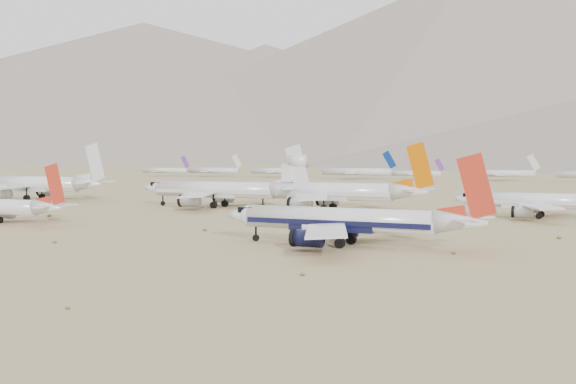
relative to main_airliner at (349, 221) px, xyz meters
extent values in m
plane|color=#978158|center=(-5.82, -3.41, -4.51)|extent=(7000.00, 7000.00, 0.00)
cylinder|color=silver|center=(-2.10, 0.00, 0.20)|extent=(34.65, 4.10, 4.10)
cube|color=#0E1033|center=(-2.10, 0.00, -0.31)|extent=(33.96, 4.16, 0.92)
sphere|color=silver|center=(-19.43, 0.00, 0.20)|extent=(4.10, 4.10, 4.10)
cube|color=black|center=(-20.04, 0.00, 1.33)|extent=(2.87, 2.66, 1.02)
cone|color=silver|center=(19.32, 0.00, 0.51)|extent=(8.66, 4.10, 4.10)
cube|color=silver|center=(0.58, -12.15, -0.52)|extent=(13.38, 21.09, 0.64)
cube|color=silver|center=(21.00, -3.98, 1.02)|extent=(5.50, 7.19, 0.25)
cylinder|color=#0E1033|center=(-4.02, -8.52, -2.36)|extent=(4.81, 2.95, 2.95)
cube|color=silver|center=(0.58, 12.15, -0.52)|extent=(13.38, 21.09, 0.64)
cube|color=silver|center=(21.00, 3.98, 1.02)|extent=(5.50, 7.19, 0.25)
cylinder|color=#0E1033|center=(-4.02, 8.52, -2.36)|extent=(4.81, 2.95, 2.95)
cube|color=#B32B19|center=(21.72, 0.00, 6.48)|extent=(6.57, 0.33, 10.82)
cylinder|color=black|center=(-18.40, 0.00, -3.90)|extent=(1.23, 0.51, 1.23)
cylinder|color=black|center=(-0.66, -2.87, -3.65)|extent=(1.72, 1.02, 1.72)
cylinder|color=black|center=(-0.66, 2.87, -3.65)|extent=(1.72, 1.02, 1.72)
cone|color=silver|center=(-71.50, 2.86, -0.12)|extent=(7.47, 3.58, 3.58)
cube|color=silver|center=(-70.04, -0.59, 0.33)|extent=(4.74, 6.20, 0.22)
cube|color=silver|center=(-87.66, 13.36, -1.01)|extent=(11.54, 18.19, 0.56)
cube|color=silver|center=(-70.04, 6.30, 0.33)|extent=(4.74, 6.20, 0.22)
cylinder|color=silver|center=(-91.63, 10.23, -2.63)|extent=(4.15, 2.58, 2.58)
cube|color=#B32B19|center=(-69.42, 2.86, 5.05)|extent=(5.66, 0.29, 9.33)
cylinder|color=black|center=(-88.72, 5.37, -3.76)|extent=(1.51, 0.90, 1.51)
cylinder|color=silver|center=(22.89, 72.79, -0.08)|extent=(31.69, 3.85, 3.85)
cube|color=silver|center=(22.89, 72.79, -0.56)|extent=(31.06, 3.91, 0.87)
sphere|color=silver|center=(7.04, 72.79, -0.08)|extent=(3.85, 3.85, 3.85)
cube|color=black|center=(6.47, 72.79, 0.98)|extent=(2.70, 2.50, 0.96)
cube|color=silver|center=(25.34, 61.62, -0.75)|extent=(12.24, 19.29, 0.60)
cylinder|color=silver|center=(21.13, 64.95, -2.49)|extent=(4.40, 2.77, 2.77)
cube|color=silver|center=(25.34, 83.96, -0.75)|extent=(12.24, 19.29, 0.60)
cylinder|color=silver|center=(21.13, 80.63, -2.49)|extent=(4.40, 2.77, 2.77)
cylinder|color=black|center=(8.01, 72.79, -3.93)|extent=(1.16, 0.48, 1.16)
cylinder|color=black|center=(24.21, 70.09, -3.70)|extent=(1.62, 0.96, 1.62)
cylinder|color=black|center=(24.21, 75.49, -3.70)|extent=(1.62, 0.96, 1.62)
cylinder|color=silver|center=(-33.95, 70.48, 1.19)|extent=(40.57, 4.96, 4.96)
cube|color=silver|center=(-33.95, 70.48, 0.57)|extent=(39.76, 5.03, 1.12)
sphere|color=silver|center=(-54.24, 70.48, 1.19)|extent=(4.96, 4.96, 4.96)
cube|color=black|center=(-54.98, 70.48, 2.56)|extent=(3.47, 3.22, 1.24)
cone|color=silver|center=(-8.88, 70.48, 1.56)|extent=(10.14, 4.96, 4.96)
cube|color=silver|center=(-30.82, 56.17, 0.32)|extent=(15.67, 24.69, 0.77)
cube|color=silver|center=(-6.91, 65.80, 2.18)|extent=(6.44, 8.42, 0.30)
cylinder|color=silver|center=(-36.21, 60.43, -1.91)|extent=(5.63, 3.57, 3.57)
cube|color=silver|center=(-30.82, 84.79, 0.32)|extent=(15.67, 24.69, 0.77)
cube|color=silver|center=(-6.91, 75.17, 2.18)|extent=(6.44, 8.42, 0.30)
cylinder|color=silver|center=(-36.21, 80.53, -1.91)|extent=(5.63, 3.57, 3.57)
cube|color=#C55A00|center=(-6.06, 70.48, 8.60)|extent=(7.69, 0.40, 12.67)
cylinder|color=black|center=(-53.00, 70.48, -3.77)|extent=(1.49, 0.62, 1.49)
cylinder|color=black|center=(-32.26, 67.01, -3.47)|extent=(2.08, 1.24, 2.08)
cylinder|color=black|center=(-32.26, 73.95, -3.47)|extent=(2.08, 1.24, 2.08)
cylinder|color=silver|center=(-69.09, 69.73, 0.99)|extent=(39.96, 4.78, 4.78)
cube|color=silver|center=(-69.09, 69.73, 0.39)|extent=(39.16, 4.86, 1.08)
sphere|color=silver|center=(-89.07, 69.73, 0.99)|extent=(4.78, 4.78, 4.78)
cube|color=black|center=(-89.78, 69.73, 2.31)|extent=(3.35, 3.11, 1.20)
cone|color=silver|center=(-44.39, 69.73, 1.35)|extent=(9.99, 4.78, 4.78)
cube|color=silver|center=(-66.00, 55.68, 0.15)|extent=(15.43, 24.32, 0.74)
cube|color=silver|center=(-42.45, 65.13, 1.95)|extent=(6.34, 8.29, 0.29)
cylinder|color=silver|center=(-71.31, 59.88, -2.00)|extent=(5.55, 3.44, 3.44)
cube|color=silver|center=(-66.00, 83.78, 0.15)|extent=(15.43, 24.32, 0.74)
cube|color=silver|center=(-42.45, 74.33, 1.95)|extent=(6.34, 8.29, 0.29)
cylinder|color=silver|center=(-71.31, 79.58, -2.00)|extent=(5.55, 3.44, 3.44)
cube|color=silver|center=(-41.62, 69.73, 8.25)|extent=(7.57, 0.38, 12.48)
cylinder|color=silver|center=(-41.34, 69.73, 9.79)|extent=(4.99, 3.10, 3.10)
cylinder|color=black|center=(-87.87, 69.73, -3.79)|extent=(1.44, 0.60, 1.44)
cylinder|color=black|center=(-67.42, 66.38, -3.50)|extent=(2.01, 1.20, 2.01)
cylinder|color=black|center=(-67.42, 73.08, -3.50)|extent=(2.01, 1.20, 2.01)
cylinder|color=silver|center=(-144.60, 71.44, 1.37)|extent=(41.58, 5.11, 5.11)
cube|color=silver|center=(-144.60, 71.44, 0.73)|extent=(40.75, 5.19, 1.15)
cone|color=silver|center=(-118.90, 71.44, 1.75)|extent=(10.40, 5.11, 5.11)
cube|color=silver|center=(-141.39, 56.76, 0.47)|extent=(16.06, 25.31, 0.79)
cube|color=silver|center=(-116.88, 66.63, 2.39)|extent=(6.60, 8.63, 0.31)
cylinder|color=silver|center=(-146.91, 61.12, -1.83)|extent=(5.78, 3.68, 3.68)
cube|color=silver|center=(-141.39, 86.12, 0.47)|extent=(16.06, 25.31, 0.79)
cube|color=silver|center=(-116.88, 76.25, 2.39)|extent=(6.60, 8.63, 0.31)
cylinder|color=silver|center=(-146.91, 81.75, -1.83)|extent=(5.78, 3.68, 3.68)
cube|color=silver|center=(-116.01, 71.44, 8.96)|extent=(7.88, 0.41, 12.99)
cylinder|color=black|center=(-142.87, 67.86, -3.44)|extent=(2.15, 1.28, 2.15)
cylinder|color=black|center=(-142.87, 75.01, -3.44)|extent=(2.15, 1.28, 2.15)
cylinder|color=silver|center=(-262.63, 322.04, -0.23)|extent=(37.94, 3.75, 3.75)
cube|color=#683394|center=(-244.77, 322.04, 6.10)|extent=(7.56, 0.37, 9.52)
cube|color=silver|center=(-262.63, 312.21, -0.80)|extent=(10.00, 17.47, 0.37)
cube|color=silver|center=(-262.63, 331.86, -0.80)|extent=(10.00, 17.47, 0.37)
cylinder|color=silver|center=(-226.84, 331.75, -0.08)|extent=(40.98, 4.05, 4.05)
cube|color=silver|center=(-207.55, 331.75, 6.76)|extent=(8.16, 0.40, 10.28)
cube|color=silver|center=(-226.84, 321.14, -0.69)|extent=(10.80, 18.87, 0.40)
cube|color=silver|center=(-226.84, 342.36, -0.69)|extent=(10.80, 18.87, 0.40)
cylinder|color=silver|center=(-177.16, 335.96, -0.06)|extent=(41.41, 4.09, 4.09)
cube|color=#683394|center=(-157.68, 335.96, 6.86)|extent=(8.25, 0.41, 10.39)
cube|color=silver|center=(-177.16, 325.24, -0.68)|extent=(10.91, 19.06, 0.41)
cube|color=silver|center=(-177.16, 346.67, -0.68)|extent=(10.91, 19.06, 0.41)
cylinder|color=silver|center=(-115.62, 326.57, 0.23)|extent=(47.37, 4.68, 4.68)
cube|color=navy|center=(-93.32, 326.57, 8.14)|extent=(9.43, 0.47, 11.88)
cube|color=silver|center=(-115.62, 314.31, -0.47)|extent=(12.48, 21.81, 0.47)
cube|color=silver|center=(-115.62, 338.83, -0.47)|extent=(12.48, 21.81, 0.47)
cylinder|color=silver|center=(-77.05, 328.45, -0.48)|extent=(33.07, 3.27, 3.27)
cube|color=#683394|center=(-61.49, 328.45, 5.05)|extent=(6.59, 0.33, 8.29)
cube|color=silver|center=(-77.05, 319.89, -0.97)|extent=(8.71, 15.22, 0.33)
cube|color=silver|center=(-77.05, 337.01, -0.97)|extent=(8.71, 15.22, 0.33)
cylinder|color=silver|center=(-26.06, 336.00, -0.07)|extent=(41.28, 4.08, 4.08)
cube|color=silver|center=(-6.63, 336.00, 6.83)|extent=(8.22, 0.41, 10.35)
cube|color=silver|center=(-26.06, 325.32, -0.68)|extent=(10.88, 19.00, 0.41)
cube|color=silver|center=(-26.06, 346.68, -0.68)|extent=(10.88, 19.00, 0.41)
cone|color=slate|center=(-1305.82, 1716.59, 205.49)|extent=(3024.00, 3024.00, 420.00)
cone|color=slate|center=(-805.82, 1556.59, 145.49)|extent=(1800.00, 1800.00, 300.00)
cone|color=slate|center=(-305.82, 1686.59, 230.49)|extent=(2444.00, 2444.00, 470.00)
cone|color=slate|center=(-705.82, 1096.59, 42.99)|extent=(855.00, 855.00, 95.00)
ellipsoid|color=brown|center=(-91.02, 23.79, -4.17)|extent=(1.12, 1.12, 0.62)
ellipsoid|color=brown|center=(-49.92, -18.31, -4.26)|extent=(0.84, 0.84, 0.46)
ellipsoid|color=brown|center=(-36.22, 10.99, -4.22)|extent=(0.98, 0.98, 0.54)
ellipsoid|color=brown|center=(-8.82, -60.41, -4.34)|extent=(0.56, 0.56, 0.31)
ellipsoid|color=brown|center=(4.88, -31.11, -4.30)|extent=(0.70, 0.70, 0.39)
ellipsoid|color=brown|center=(18.58, -1.81, -4.26)|extent=(0.84, 0.84, 0.46)
ellipsoid|color=brown|center=(32.28, 27.49, -4.22)|extent=(0.98, 0.98, 0.54)
camera|label=1|loc=(43.40, -117.86, 11.59)|focal=45.00mm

